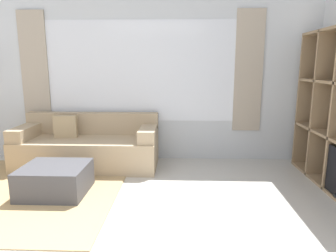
{
  "coord_description": "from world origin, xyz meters",
  "views": [
    {
      "loc": [
        0.63,
        -1.63,
        1.54
      ],
      "look_at": [
        0.5,
        1.79,
        0.85
      ],
      "focal_mm": 32.0,
      "sensor_mm": 36.0,
      "label": 1
    }
  ],
  "objects": [
    {
      "name": "couch_main",
      "position": [
        -0.78,
        2.8,
        0.3
      ],
      "size": [
        2.12,
        0.86,
        0.8
      ],
      "color": "tan",
      "rests_on": "ground_plane"
    },
    {
      "name": "ottoman",
      "position": [
        -0.87,
        1.75,
        0.18
      ],
      "size": [
        0.76,
        0.68,
        0.36
      ],
      "color": "#47474C",
      "rests_on": "ground_plane"
    },
    {
      "name": "area_rug",
      "position": [
        -1.35,
        1.79,
        0.01
      ],
      "size": [
        2.48,
        2.38,
        0.01
      ],
      "primitive_type": "cube",
      "color": "tan",
      "rests_on": "ground_plane"
    },
    {
      "name": "wall_back",
      "position": [
        0.0,
        3.28,
        1.36
      ],
      "size": [
        6.85,
        0.11,
        2.7
      ],
      "color": "silver",
      "rests_on": "ground_plane"
    }
  ]
}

